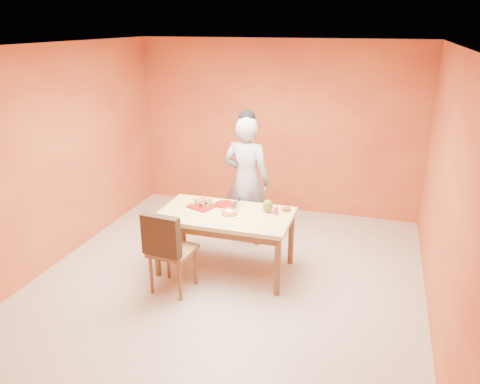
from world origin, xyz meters
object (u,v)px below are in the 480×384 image
(red_dinner_plate, at_px, (225,204))
(magenta_glass, at_px, (276,211))
(dining_chair, at_px, (172,249))
(checker_tin, at_px, (286,209))
(egg_ornament, at_px, (268,206))
(person, at_px, (247,181))
(sponge_cake, at_px, (229,213))
(dining_table, at_px, (225,220))
(pastry_platter, at_px, (203,206))

(red_dinner_plate, relative_size, magenta_glass, 2.97)
(dining_chair, bearing_deg, checker_tin, 45.55)
(egg_ornament, bearing_deg, checker_tin, 42.77)
(person, bearing_deg, sponge_cake, 97.86)
(dining_chair, height_order, red_dinner_plate, dining_chair)
(person, distance_m, egg_ornament, 0.82)
(dining_chair, bearing_deg, dining_table, 61.42)
(dining_chair, bearing_deg, magenta_glass, 43.24)
(dining_chair, xyz_separation_m, sponge_cake, (0.49, 0.58, 0.28))
(dining_table, height_order, sponge_cake, sponge_cake)
(red_dinner_plate, bearing_deg, checker_tin, 3.54)
(person, xyz_separation_m, checker_tin, (0.67, -0.55, -0.12))
(red_dinner_plate, distance_m, magenta_glass, 0.69)
(checker_tin, bearing_deg, pastry_platter, -169.60)
(dining_table, height_order, person, person)
(person, bearing_deg, red_dinner_plate, 84.38)
(red_dinner_plate, xyz_separation_m, magenta_glass, (0.68, -0.10, 0.04))
(magenta_glass, xyz_separation_m, checker_tin, (0.10, 0.15, -0.03))
(dining_chair, bearing_deg, egg_ornament, 47.43)
(dining_table, relative_size, sponge_cake, 7.85)
(pastry_platter, height_order, egg_ornament, egg_ornament)
(dining_table, bearing_deg, egg_ornament, 20.94)
(red_dinner_plate, bearing_deg, dining_table, -69.89)
(pastry_platter, distance_m, red_dinner_plate, 0.28)
(pastry_platter, height_order, checker_tin, checker_tin)
(red_dinner_plate, bearing_deg, sponge_cake, -62.06)
(dining_chair, xyz_separation_m, egg_ornament, (0.90, 0.81, 0.32))
(dining_chair, xyz_separation_m, pastry_platter, (0.09, 0.74, 0.25))
(pastry_platter, relative_size, sponge_cake, 1.46)
(dining_chair, height_order, magenta_glass, dining_chair)
(pastry_platter, xyz_separation_m, magenta_glass, (0.92, 0.04, 0.03))
(dining_chair, height_order, egg_ornament, dining_chair)
(dining_table, height_order, magenta_glass, magenta_glass)
(dining_chair, relative_size, checker_tin, 9.32)
(checker_tin, bearing_deg, magenta_glass, -122.88)
(pastry_platter, relative_size, red_dinner_plate, 1.15)
(egg_ornament, distance_m, checker_tin, 0.24)
(dining_table, relative_size, pastry_platter, 5.39)
(dining_chair, bearing_deg, pastry_platter, 88.62)
(dining_table, relative_size, checker_tin, 14.86)
(person, relative_size, red_dinner_plate, 6.90)
(sponge_cake, distance_m, checker_tin, 0.71)
(person, height_order, pastry_platter, person)
(dining_table, distance_m, pastry_platter, 0.37)
(checker_tin, bearing_deg, dining_table, -156.12)
(sponge_cake, xyz_separation_m, egg_ornament, (0.41, 0.23, 0.04))
(dining_table, relative_size, person, 0.90)
(dining_chair, relative_size, magenta_glass, 11.48)
(dining_chair, distance_m, red_dinner_plate, 0.97)
(dining_table, bearing_deg, person, 89.07)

